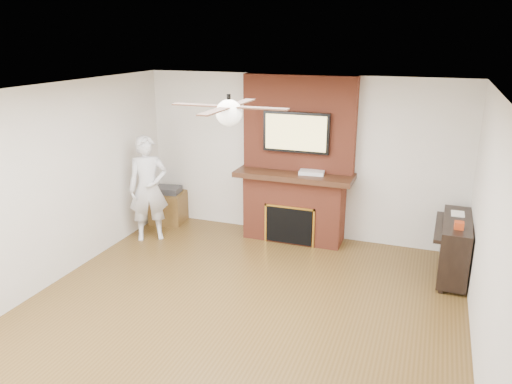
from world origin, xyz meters
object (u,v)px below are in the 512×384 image
(fireplace, at_px, (296,176))
(piano, at_px, (454,246))
(side_table, at_px, (169,206))
(person, at_px, (148,189))

(fireplace, xyz_separation_m, piano, (2.31, -0.55, -0.58))
(fireplace, xyz_separation_m, side_table, (-2.20, -0.07, -0.71))
(piano, bearing_deg, side_table, 175.39)
(person, bearing_deg, fireplace, -12.87)
(piano, bearing_deg, person, -175.19)
(person, xyz_separation_m, piano, (4.41, 0.26, -0.39))
(person, relative_size, side_table, 2.64)
(fireplace, xyz_separation_m, person, (-2.10, -0.80, -0.18))
(fireplace, relative_size, side_table, 4.06)
(fireplace, distance_m, piano, 2.44)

